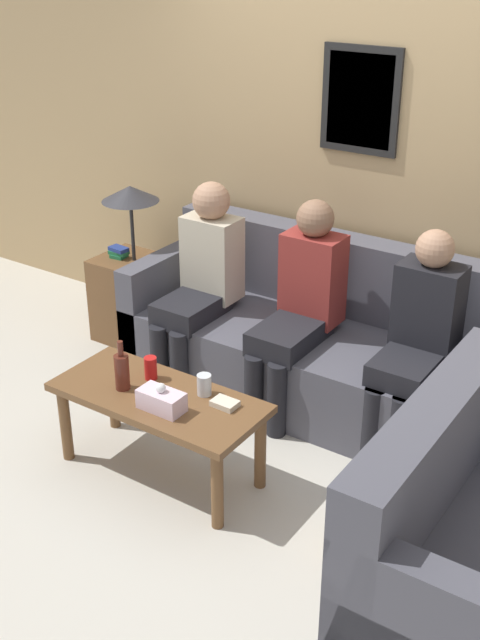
{
  "coord_description": "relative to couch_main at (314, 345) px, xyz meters",
  "views": [
    {
      "loc": [
        2.02,
        -3.25,
        2.58
      ],
      "look_at": [
        -0.13,
        -0.07,
        0.7
      ],
      "focal_mm": 45.0,
      "sensor_mm": 36.0,
      "label": 1
    }
  ],
  "objects": [
    {
      "name": "ground_plane",
      "position": [
        0.0,
        -0.53,
        -0.32
      ],
      "size": [
        16.0,
        16.0,
        0.0
      ],
      "primitive_type": "plane",
      "color": "beige"
    },
    {
      "name": "wall_back",
      "position": [
        0.0,
        0.47,
        0.98
      ],
      "size": [
        9.0,
        0.08,
        2.6
      ],
      "color": "tan",
      "rests_on": "ground_plane"
    },
    {
      "name": "couch_main",
      "position": [
        0.0,
        0.0,
        0.0
      ],
      "size": [
        2.24,
        0.89,
        0.93
      ],
      "color": "#4C4C56",
      "rests_on": "ground_plane"
    },
    {
      "name": "coffee_table",
      "position": [
        -0.25,
        -1.16,
        0.08
      ],
      "size": [
        1.11,
        0.49,
        0.47
      ],
      "color": "brown",
      "rests_on": "ground_plane"
    },
    {
      "name": "side_table_with_lamp",
      "position": [
        -1.39,
        -0.06,
        0.06
      ],
      "size": [
        0.45,
        0.42,
        1.09
      ],
      "color": "brown",
      "rests_on": "ground_plane"
    },
    {
      "name": "wine_bottle",
      "position": [
        -0.43,
        -1.21,
        0.25
      ],
      "size": [
        0.08,
        0.08,
        0.27
      ],
      "color": "#562319",
      "rests_on": "coffee_table"
    },
    {
      "name": "drinking_glass",
      "position": [
        -0.06,
        -1.03,
        0.21
      ],
      "size": [
        0.07,
        0.07,
        0.11
      ],
      "color": "silver",
      "rests_on": "coffee_table"
    },
    {
      "name": "book_stack",
      "position": [
        0.09,
        -1.06,
        0.17
      ],
      "size": [
        0.13,
        0.09,
        0.03
      ],
      "color": "beige",
      "rests_on": "coffee_table"
    },
    {
      "name": "soda_can",
      "position": [
        -0.38,
        -1.06,
        0.21
      ],
      "size": [
        0.07,
        0.07,
        0.12
      ],
      "color": "red",
      "rests_on": "coffee_table"
    },
    {
      "name": "tissue_box",
      "position": [
        -0.15,
        -1.26,
        0.21
      ],
      "size": [
        0.23,
        0.12,
        0.14
      ],
      "color": "silver",
      "rests_on": "coffee_table"
    },
    {
      "name": "person_left",
      "position": [
        -0.69,
        -0.19,
        0.36
      ],
      "size": [
        0.34,
        0.62,
        1.23
      ],
      "color": "black",
      "rests_on": "ground_plane"
    },
    {
      "name": "person_middle",
      "position": [
        -0.01,
        -0.16,
        0.35
      ],
      "size": [
        0.34,
        0.66,
        1.23
      ],
      "color": "black",
      "rests_on": "ground_plane"
    },
    {
      "name": "person_right",
      "position": [
        0.7,
        -0.15,
        0.33
      ],
      "size": [
        0.34,
        0.6,
        1.2
      ],
      "color": "black",
      "rests_on": "ground_plane"
    },
    {
      "name": "teddy_bear",
      "position": [
        0.86,
        -1.14,
        -0.19
      ],
      "size": [
        0.19,
        0.19,
        0.3
      ],
      "color": "#A87A51",
      "rests_on": "ground_plane"
    }
  ]
}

